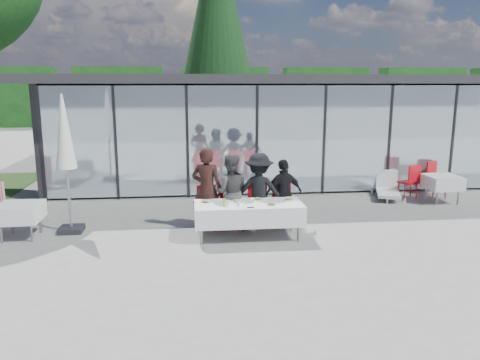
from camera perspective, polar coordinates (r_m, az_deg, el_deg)
name	(u,v)px	position (r m, az deg, el deg)	size (l,w,h in m)	color
ground	(235,245)	(9.55, -0.67, -7.94)	(90.00, 90.00, 0.00)	gray
pavilion	(267,113)	(17.39, 3.29, 8.20)	(14.80, 8.80, 3.44)	gray
treeline	(173,96)	(36.98, -8.15, 10.06)	(62.50, 2.00, 4.40)	#133D15
dining_table	(249,213)	(9.84, 1.05, -4.04)	(2.26, 0.96, 0.75)	white
diner_a	(207,189)	(10.29, -4.08, -1.12)	(0.68, 0.68, 1.86)	#311A16
diner_chair_a	(207,205)	(10.50, -4.07, -3.06)	(0.44, 0.44, 0.97)	red
diner_b	(230,192)	(10.34, -1.20, -1.50)	(0.83, 0.83, 1.70)	#4C4C4C
diner_chair_b	(230,204)	(10.53, -1.26, -2.99)	(0.44, 0.44, 0.97)	red
diner_c	(259,191)	(10.41, 2.32, -1.37)	(1.11, 1.11, 1.71)	black
diner_chair_c	(258,204)	(10.60, 2.21, -2.89)	(0.44, 0.44, 0.97)	red
diner_d	(284,194)	(10.52, 5.34, -1.69)	(0.91, 0.91, 1.56)	black
diner_chair_d	(282,203)	(10.70, 5.19, -2.80)	(0.44, 0.44, 0.97)	red
plate_a	(205,202)	(9.83, -4.29, -2.65)	(0.24, 0.24, 0.07)	white
plate_b	(237,201)	(9.84, -0.38, -2.61)	(0.24, 0.24, 0.07)	white
plate_c	(258,199)	(10.03, 2.20, -2.34)	(0.24, 0.24, 0.07)	white
plate_d	(289,199)	(10.07, 6.02, -2.34)	(0.24, 0.24, 0.07)	white
plate_extra	(271,204)	(9.63, 3.86, -2.95)	(0.24, 0.24, 0.07)	white
juice_bottle	(224,203)	(9.51, -1.95, -2.77)	(0.06, 0.06, 0.17)	#8CAB47
drinking_glasses	(238,204)	(9.54, -0.21, -2.93)	(0.07, 0.07, 0.10)	silver
folded_eyeglasses	(250,207)	(9.44, 1.29, -3.36)	(0.14, 0.03, 0.01)	black
spare_table_left	(20,213)	(10.85, -25.26, -3.61)	(0.86, 0.86, 0.74)	white
spare_table_right	(443,182)	(13.91, 23.48, -0.27)	(0.86, 0.86, 0.74)	white
spare_chair_a	(434,177)	(14.74, 22.61, 0.37)	(0.59, 0.59, 0.97)	red
spare_chair_b	(411,180)	(14.03, 20.11, 0.02)	(0.57, 0.57, 0.97)	red
market_umbrella	(65,142)	(10.60, -20.57, 4.41)	(0.50, 0.50, 3.00)	black
lounger	(388,188)	(14.03, 17.55, -0.98)	(1.00, 1.45, 0.72)	white
conifer_tree	(217,20)	(22.16, -2.83, 18.92)	(4.00, 4.00, 10.50)	#382316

